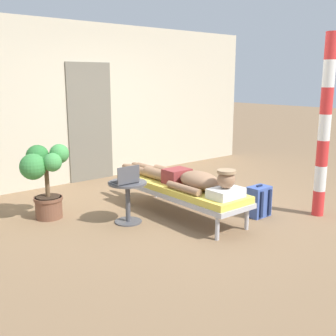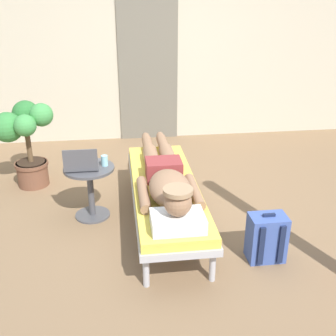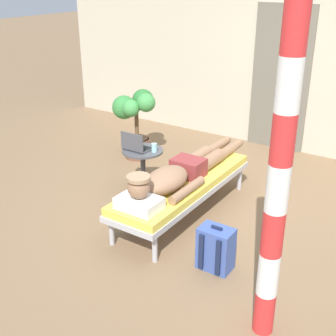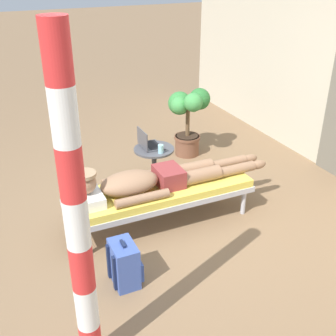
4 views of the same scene
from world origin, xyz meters
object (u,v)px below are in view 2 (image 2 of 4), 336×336
side_table (90,183)px  backpack (266,238)px  potted_plant (25,137)px  person_reclining (166,178)px  laptop (81,164)px  drink_glass (105,161)px  lounge_chair (165,191)px

side_table → backpack: 1.71m
potted_plant → backpack: bearing=-38.0°
person_reclining → potted_plant: 1.82m
person_reclining → laptop: (-0.76, 0.27, 0.06)m
drink_glass → potted_plant: (-0.87, 0.79, 0.01)m
drink_glass → potted_plant: potted_plant is taller
person_reclining → potted_plant: potted_plant is taller
person_reclining → potted_plant: size_ratio=2.28×
person_reclining → backpack: bearing=-36.7°
backpack → laptop: bearing=151.1°
backpack → potted_plant: 2.79m
lounge_chair → backpack: bearing=-41.3°
side_table → backpack: (1.45, -0.89, -0.16)m
drink_glass → backpack: bearing=-35.0°
drink_glass → potted_plant: size_ratio=0.11×
person_reclining → backpack: person_reclining is taller
side_table → person_reclining: bearing=-25.0°
lounge_chair → potted_plant: 1.77m
laptop → backpack: 1.77m
laptop → potted_plant: potted_plant is taller
backpack → lounge_chair: bearing=138.7°
side_table → drink_glass: bearing=8.7°
drink_glass → laptop: bearing=-160.5°
backpack → potted_plant: size_ratio=0.45×
lounge_chair → laptop: size_ratio=6.36×
lounge_chair → person_reclining: (-0.00, -0.10, 0.17)m
lounge_chair → laptop: laptop is taller
lounge_chair → potted_plant: size_ratio=2.07×
side_table → lounge_chair: bearing=-17.9°
side_table → potted_plant: (-0.72, 0.81, 0.22)m
side_table → potted_plant: bearing=131.8°
potted_plant → drink_glass: bearing=-42.0°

